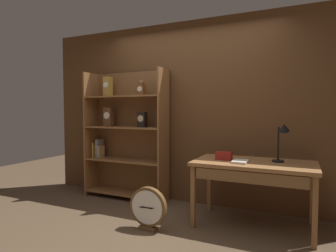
{
  "coord_description": "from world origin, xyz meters",
  "views": [
    {
      "loc": [
        1.43,
        -2.5,
        1.33
      ],
      "look_at": [
        -0.09,
        0.77,
        1.13
      ],
      "focal_mm": 30.62,
      "sensor_mm": 36.0,
      "label": 1
    }
  ],
  "objects_px": {
    "open_repair_manual": "(240,162)",
    "round_clock_large": "(148,208)",
    "workbench": "(253,169)",
    "toolbox_small": "(224,156)",
    "desk_lamp": "(282,137)",
    "bookshelf": "(126,135)"
  },
  "relations": [
    {
      "from": "open_repair_manual",
      "to": "round_clock_large",
      "type": "relative_size",
      "value": 0.46
    },
    {
      "from": "workbench",
      "to": "open_repair_manual",
      "type": "bearing_deg",
      "value": -140.94
    },
    {
      "from": "toolbox_small",
      "to": "open_repair_manual",
      "type": "bearing_deg",
      "value": -27.56
    },
    {
      "from": "workbench",
      "to": "round_clock_large",
      "type": "distance_m",
      "value": 1.26
    },
    {
      "from": "desk_lamp",
      "to": "round_clock_large",
      "type": "bearing_deg",
      "value": -153.61
    },
    {
      "from": "workbench",
      "to": "bookshelf",
      "type": "bearing_deg",
      "value": 169.61
    },
    {
      "from": "open_repair_manual",
      "to": "round_clock_large",
      "type": "bearing_deg",
      "value": -152.51
    },
    {
      "from": "desk_lamp",
      "to": "open_repair_manual",
      "type": "relative_size",
      "value": 2.1
    },
    {
      "from": "bookshelf",
      "to": "open_repair_manual",
      "type": "xyz_separation_m",
      "value": [
        1.82,
        -0.46,
        -0.2
      ]
    },
    {
      "from": "desk_lamp",
      "to": "toolbox_small",
      "type": "relative_size",
      "value": 2.49
    },
    {
      "from": "desk_lamp",
      "to": "round_clock_large",
      "type": "relative_size",
      "value": 0.96
    },
    {
      "from": "workbench",
      "to": "open_repair_manual",
      "type": "relative_size",
      "value": 6.07
    },
    {
      "from": "open_repair_manual",
      "to": "round_clock_large",
      "type": "distance_m",
      "value": 1.15
    },
    {
      "from": "workbench",
      "to": "round_clock_large",
      "type": "bearing_deg",
      "value": -151.22
    },
    {
      "from": "workbench",
      "to": "round_clock_large",
      "type": "height_order",
      "value": "workbench"
    },
    {
      "from": "open_repair_manual",
      "to": "workbench",
      "type": "bearing_deg",
      "value": 39.41
    },
    {
      "from": "bookshelf",
      "to": "workbench",
      "type": "height_order",
      "value": "bookshelf"
    },
    {
      "from": "desk_lamp",
      "to": "open_repair_manual",
      "type": "height_order",
      "value": "desk_lamp"
    },
    {
      "from": "bookshelf",
      "to": "open_repair_manual",
      "type": "bearing_deg",
      "value": -14.25
    },
    {
      "from": "toolbox_small",
      "to": "open_repair_manual",
      "type": "height_order",
      "value": "toolbox_small"
    },
    {
      "from": "workbench",
      "to": "toolbox_small",
      "type": "relative_size",
      "value": 7.22
    },
    {
      "from": "desk_lamp",
      "to": "open_repair_manual",
      "type": "xyz_separation_m",
      "value": [
        -0.42,
        -0.19,
        -0.27
      ]
    }
  ]
}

